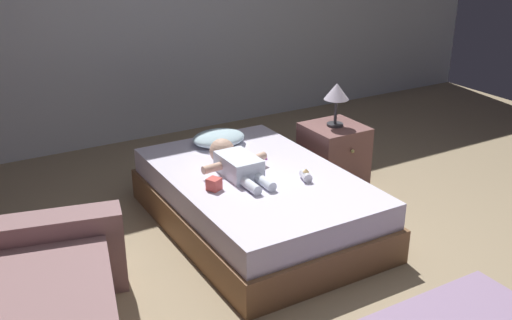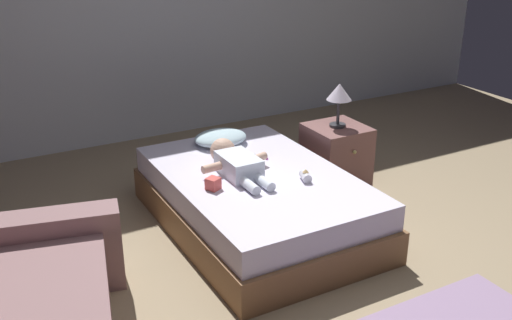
{
  "view_description": "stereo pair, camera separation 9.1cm",
  "coord_description": "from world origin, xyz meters",
  "px_view_note": "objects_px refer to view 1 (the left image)",
  "views": [
    {
      "loc": [
        -2.05,
        -2.38,
        2.03
      ],
      "look_at": [
        -0.18,
        0.82,
        0.51
      ],
      "focal_mm": 41.67,
      "sensor_mm": 36.0,
      "label": 1
    },
    {
      "loc": [
        -1.97,
        -2.42,
        2.03
      ],
      "look_at": [
        -0.18,
        0.82,
        0.51
      ],
      "focal_mm": 41.67,
      "sensor_mm": 36.0,
      "label": 2
    }
  ],
  "objects_px": {
    "bed": "(256,201)",
    "baby_bottle": "(306,175)",
    "baby": "(235,162)",
    "lamp": "(337,94)",
    "pillow": "(219,138)",
    "nightstand": "(333,154)",
    "toy_block": "(214,184)",
    "toothbrush": "(258,157)"
  },
  "relations": [
    {
      "from": "pillow",
      "to": "nightstand",
      "type": "relative_size",
      "value": 0.83
    },
    {
      "from": "lamp",
      "to": "toy_block",
      "type": "distance_m",
      "value": 1.38
    },
    {
      "from": "pillow",
      "to": "toy_block",
      "type": "bearing_deg",
      "value": -119.14
    },
    {
      "from": "baby",
      "to": "baby_bottle",
      "type": "xyz_separation_m",
      "value": [
        0.34,
        -0.36,
        -0.04
      ]
    },
    {
      "from": "baby",
      "to": "toothbrush",
      "type": "height_order",
      "value": "baby"
    },
    {
      "from": "nightstand",
      "to": "baby",
      "type": "bearing_deg",
      "value": -167.22
    },
    {
      "from": "baby_bottle",
      "to": "baby",
      "type": "bearing_deg",
      "value": 133.63
    },
    {
      "from": "baby",
      "to": "baby_bottle",
      "type": "distance_m",
      "value": 0.5
    },
    {
      "from": "toothbrush",
      "to": "toy_block",
      "type": "bearing_deg",
      "value": -148.01
    },
    {
      "from": "toothbrush",
      "to": "baby_bottle",
      "type": "relative_size",
      "value": 1.05
    },
    {
      "from": "pillow",
      "to": "bed",
      "type": "bearing_deg",
      "value": -93.05
    },
    {
      "from": "toothbrush",
      "to": "nightstand",
      "type": "relative_size",
      "value": 0.25
    },
    {
      "from": "baby",
      "to": "toy_block",
      "type": "bearing_deg",
      "value": -143.45
    },
    {
      "from": "toy_block",
      "to": "baby",
      "type": "bearing_deg",
      "value": 36.55
    },
    {
      "from": "pillow",
      "to": "nightstand",
      "type": "bearing_deg",
      "value": -17.92
    },
    {
      "from": "toothbrush",
      "to": "toy_block",
      "type": "xyz_separation_m",
      "value": [
        -0.52,
        -0.32,
        0.03
      ]
    },
    {
      "from": "bed",
      "to": "baby_bottle",
      "type": "height_order",
      "value": "baby_bottle"
    },
    {
      "from": "bed",
      "to": "baby",
      "type": "bearing_deg",
      "value": 137.73
    },
    {
      "from": "pillow",
      "to": "baby_bottle",
      "type": "xyz_separation_m",
      "value": [
        0.2,
        -0.88,
        -0.02
      ]
    },
    {
      "from": "pillow",
      "to": "baby_bottle",
      "type": "height_order",
      "value": "pillow"
    },
    {
      "from": "pillow",
      "to": "toy_block",
      "type": "relative_size",
      "value": 3.9
    },
    {
      "from": "toy_block",
      "to": "bed",
      "type": "bearing_deg",
      "value": 13.34
    },
    {
      "from": "baby",
      "to": "toothbrush",
      "type": "relative_size",
      "value": 5.47
    },
    {
      "from": "bed",
      "to": "pillow",
      "type": "xyz_separation_m",
      "value": [
        0.03,
        0.62,
        0.26
      ]
    },
    {
      "from": "pillow",
      "to": "baby",
      "type": "bearing_deg",
      "value": -105.38
    },
    {
      "from": "bed",
      "to": "nightstand",
      "type": "height_order",
      "value": "nightstand"
    },
    {
      "from": "toy_block",
      "to": "pillow",
      "type": "bearing_deg",
      "value": 60.86
    },
    {
      "from": "baby",
      "to": "lamp",
      "type": "bearing_deg",
      "value": 12.78
    },
    {
      "from": "bed",
      "to": "toothbrush",
      "type": "bearing_deg",
      "value": 56.46
    },
    {
      "from": "baby",
      "to": "nightstand",
      "type": "xyz_separation_m",
      "value": [
        1.03,
        0.23,
        -0.23
      ]
    },
    {
      "from": "lamp",
      "to": "nightstand",
      "type": "bearing_deg",
      "value": -90.0
    },
    {
      "from": "pillow",
      "to": "baby",
      "type": "xyz_separation_m",
      "value": [
        -0.14,
        -0.52,
        0.02
      ]
    },
    {
      "from": "toothbrush",
      "to": "nightstand",
      "type": "bearing_deg",
      "value": 7.14
    },
    {
      "from": "pillow",
      "to": "baby_bottle",
      "type": "bearing_deg",
      "value": -77.29
    },
    {
      "from": "bed",
      "to": "baby_bottle",
      "type": "distance_m",
      "value": 0.42
    },
    {
      "from": "toothbrush",
      "to": "toy_block",
      "type": "relative_size",
      "value": 1.19
    },
    {
      "from": "nightstand",
      "to": "toy_block",
      "type": "bearing_deg",
      "value": -161.87
    },
    {
      "from": "bed",
      "to": "baby_bottle",
      "type": "relative_size",
      "value": 15.13
    },
    {
      "from": "baby_bottle",
      "to": "bed",
      "type": "bearing_deg",
      "value": 131.87
    },
    {
      "from": "pillow",
      "to": "toy_block",
      "type": "distance_m",
      "value": 0.81
    },
    {
      "from": "toothbrush",
      "to": "toy_block",
      "type": "distance_m",
      "value": 0.61
    },
    {
      "from": "nightstand",
      "to": "toothbrush",
      "type": "bearing_deg",
      "value": -172.86
    }
  ]
}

